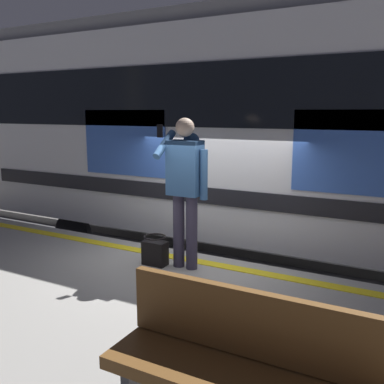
{
  "coord_description": "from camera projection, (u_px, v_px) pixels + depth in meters",
  "views": [
    {
      "loc": [
        -2.52,
        4.9,
        2.88
      ],
      "look_at": [
        -0.04,
        0.3,
        1.89
      ],
      "focal_mm": 39.82,
      "sensor_mm": 36.0,
      "label": 1
    }
  ],
  "objects": [
    {
      "name": "passenger",
      "position": [
        186.0,
        181.0,
        5.06
      ],
      "size": [
        0.57,
        0.55,
        1.82
      ],
      "color": "#383347",
      "rests_on": "platform"
    },
    {
      "name": "handbag",
      "position": [
        155.0,
        252.0,
        5.31
      ],
      "size": [
        0.31,
        0.28,
        0.37
      ],
      "color": "black",
      "rests_on": "platform"
    },
    {
      "name": "ground_plane",
      "position": [
        200.0,
        321.0,
        5.94
      ],
      "size": [
        24.21,
        24.21,
        0.0
      ],
      "primitive_type": "plane",
      "color": "#3D3D3F"
    },
    {
      "name": "bench",
      "position": [
        248.0,
        370.0,
        2.34
      ],
      "size": [
        1.63,
        0.44,
        0.9
      ],
      "color": "brown",
      "rests_on": "platform"
    },
    {
      "name": "safety_line",
      "position": [
        189.0,
        260.0,
        5.5
      ],
      "size": [
        15.49,
        0.16,
        0.01
      ],
      "primitive_type": "cube",
      "color": "yellow",
      "rests_on": "platform"
    },
    {
      "name": "train_carriage",
      "position": [
        261.0,
        125.0,
        7.2
      ],
      "size": [
        9.97,
        2.99,
        4.22
      ],
      "color": "silver",
      "rests_on": "ground"
    },
    {
      "name": "track_rail_near",
      "position": [
        237.0,
        282.0,
        7.1
      ],
      "size": [
        20.55,
        0.08,
        0.16
      ],
      "primitive_type": "cube",
      "color": "slate",
      "rests_on": "ground"
    },
    {
      "name": "track_rail_far",
      "position": [
        265.0,
        257.0,
        8.34
      ],
      "size": [
        20.55,
        0.08,
        0.16
      ],
      "primitive_type": "cube",
      "color": "slate",
      "rests_on": "ground"
    },
    {
      "name": "platform",
      "position": [
        99.0,
        366.0,
        4.04
      ],
      "size": [
        15.81,
        4.19,
        0.99
      ],
      "primitive_type": "cube",
      "color": "gray",
      "rests_on": "ground"
    }
  ]
}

